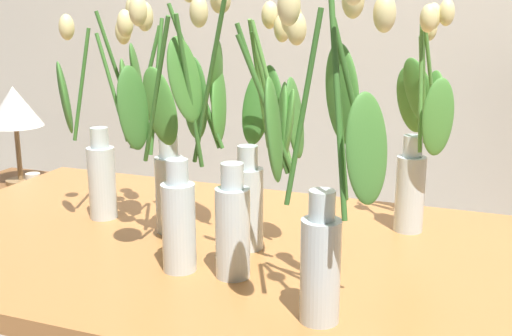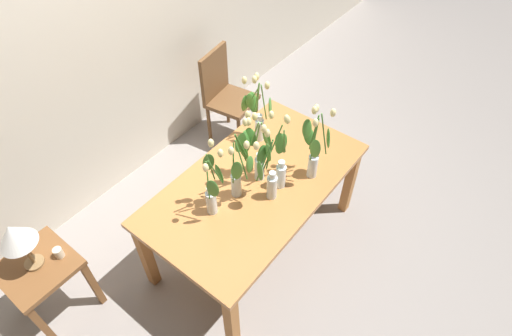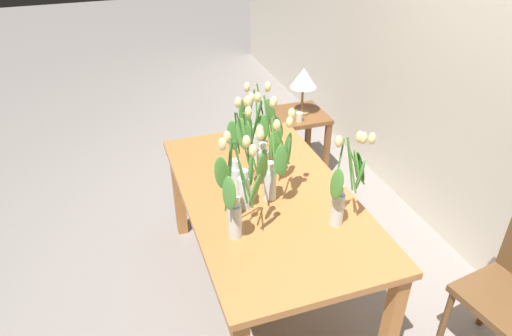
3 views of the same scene
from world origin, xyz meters
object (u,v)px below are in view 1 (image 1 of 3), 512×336
(tulip_vase_3, at_px, (418,138))
(tulip_vase_6, at_px, (106,139))
(side_table, at_px, (19,212))
(tulip_vase_0, at_px, (260,157))
(pillar_candle, at_px, (33,183))
(tulip_vase_5, at_px, (329,187))
(tulip_vase_1, at_px, (175,137))
(tulip_vase_4, at_px, (174,178))
(dining_table, at_px, (230,283))
(table_lamp, at_px, (14,109))
(tulip_vase_2, at_px, (241,171))

(tulip_vase_3, relative_size, tulip_vase_6, 0.98)
(tulip_vase_3, xyz_separation_m, side_table, (-1.64, 0.49, -0.53))
(tulip_vase_0, bearing_deg, pillar_candle, 150.88)
(tulip_vase_5, height_order, pillar_candle, tulip_vase_5)
(tulip_vase_1, bearing_deg, tulip_vase_0, 2.35)
(tulip_vase_0, distance_m, tulip_vase_3, 0.39)
(tulip_vase_4, relative_size, side_table, 0.98)
(tulip_vase_1, distance_m, side_table, 1.46)
(tulip_vase_1, relative_size, tulip_vase_5, 0.97)
(dining_table, distance_m, table_lamp, 1.50)
(tulip_vase_4, distance_m, table_lamp, 1.53)
(tulip_vase_0, height_order, tulip_vase_3, tulip_vase_3)
(tulip_vase_5, height_order, table_lamp, tulip_vase_5)
(tulip_vase_3, bearing_deg, table_lamp, 162.79)
(dining_table, height_order, tulip_vase_5, tulip_vase_5)
(tulip_vase_6, xyz_separation_m, table_lamp, (-0.92, 0.72, -0.09))
(tulip_vase_2, height_order, pillar_candle, tulip_vase_2)
(tulip_vase_4, bearing_deg, side_table, 143.58)
(tulip_vase_0, distance_m, side_table, 1.61)
(tulip_vase_6, relative_size, side_table, 0.99)
(dining_table, xyz_separation_m, tulip_vase_6, (-0.35, 0.06, 0.29))
(dining_table, bearing_deg, pillar_candle, 148.58)
(tulip_vase_5, distance_m, pillar_candle, 1.77)
(dining_table, relative_size, tulip_vase_1, 2.84)
(dining_table, bearing_deg, tulip_vase_0, 24.91)
(tulip_vase_0, xyz_separation_m, tulip_vase_4, (-0.11, -0.17, -0.02))
(tulip_vase_4, bearing_deg, tulip_vase_2, 6.48)
(tulip_vase_6, height_order, pillar_candle, tulip_vase_6)
(pillar_candle, bearing_deg, tulip_vase_4, -37.83)
(tulip_vase_2, distance_m, pillar_candle, 1.52)
(tulip_vase_3, bearing_deg, tulip_vase_4, -135.15)
(tulip_vase_0, height_order, pillar_candle, tulip_vase_0)
(side_table, bearing_deg, table_lamp, 70.23)
(dining_table, height_order, tulip_vase_3, tulip_vase_3)
(tulip_vase_2, height_order, tulip_vase_3, tulip_vase_2)
(tulip_vase_2, distance_m, tulip_vase_3, 0.49)
(side_table, bearing_deg, tulip_vase_6, -36.98)
(tulip_vase_2, relative_size, pillar_candle, 7.79)
(tulip_vase_0, xyz_separation_m, tulip_vase_3, (0.30, 0.24, 0.02))
(tulip_vase_6, distance_m, pillar_candle, 1.07)
(tulip_vase_3, bearing_deg, tulip_vase_2, -125.06)
(tulip_vase_0, xyz_separation_m, tulip_vase_1, (-0.20, -0.01, 0.03))
(dining_table, bearing_deg, side_table, 149.39)
(tulip_vase_3, bearing_deg, tulip_vase_1, -153.66)
(tulip_vase_2, bearing_deg, dining_table, 122.29)
(tulip_vase_5, relative_size, pillar_candle, 7.73)
(tulip_vase_6, xyz_separation_m, side_table, (-0.92, 0.70, -0.51))
(side_table, xyz_separation_m, table_lamp, (0.01, 0.02, 0.42))
(tulip_vase_1, relative_size, pillar_candle, 7.51)
(tulip_vase_3, height_order, tulip_vase_4, tulip_vase_4)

